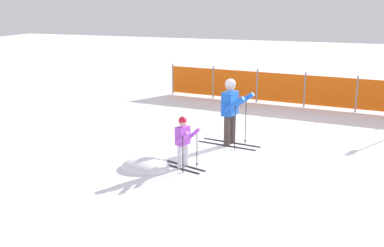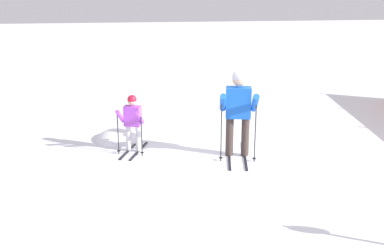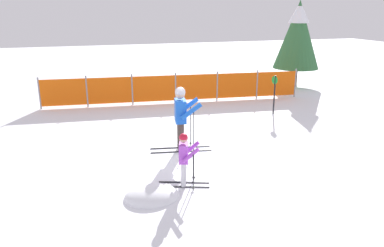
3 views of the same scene
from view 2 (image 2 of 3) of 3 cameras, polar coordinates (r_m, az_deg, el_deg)
name	(u,v)px [view 2 (image 2 of 3)]	position (r m, az deg, el deg)	size (l,w,h in m)	color
ground_plane	(241,161)	(9.10, 5.84, -4.44)	(60.00, 60.00, 0.00)	white
skier_adult	(238,106)	(9.04, 5.51, 2.09)	(1.61, 0.78, 1.67)	black
skier_child	(132,119)	(9.40, -7.08, 0.52)	(1.10, 0.62, 1.14)	black
snow_mound	(119,140)	(10.34, -8.69, -1.91)	(1.09, 0.93, 0.44)	white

